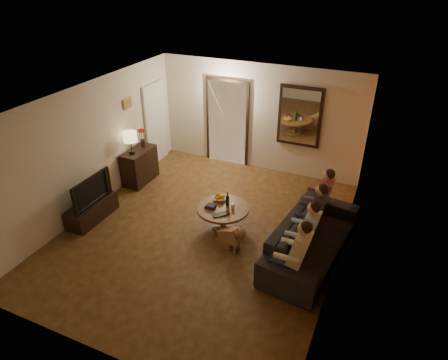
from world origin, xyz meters
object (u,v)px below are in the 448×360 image
at_px(person_d, 319,201).
at_px(sofa, 313,239).
at_px(wine_bottle, 228,199).
at_px(person_c, 312,217).
at_px(tv, 88,190).
at_px(person_a, 294,258).
at_px(dresser, 140,166).
at_px(person_b, 304,236).
at_px(coffee_table, 223,217).
at_px(table_lamp, 131,143).
at_px(bowl, 219,199).
at_px(laptop, 222,216).
at_px(dog, 230,235).
at_px(tv_stand, 92,211).

bearing_deg(person_d, sofa, -83.66).
bearing_deg(wine_bottle, person_c, 1.53).
xyz_separation_m(tv, person_a, (4.22, -0.25, -0.08)).
xyz_separation_m(dresser, person_a, (4.22, -1.96, 0.20)).
relative_size(person_b, coffee_table, 1.19).
xyz_separation_m(dresser, table_lamp, (0.00, -0.22, 0.67)).
distance_m(sofa, bowl, 2.00).
bearing_deg(dresser, laptop, -24.13).
bearing_deg(bowl, coffee_table, -50.71).
distance_m(tv, dog, 2.96).
bearing_deg(coffee_table, wine_bottle, 63.43).
height_order(dresser, tv, tv).
height_order(person_b, person_d, same).
height_order(sofa, wine_bottle, wine_bottle).
relative_size(dresser, sofa, 0.36).
bearing_deg(tv, coffee_table, -72.28).
height_order(person_b, laptop, person_b).
bearing_deg(tv_stand, tv, 0.00).
distance_m(person_d, bowl, 1.94).
height_order(table_lamp, laptop, table_lamp).
bearing_deg(wine_bottle, dresser, 162.79).
relative_size(tv_stand, sofa, 0.45).
bearing_deg(laptop, person_a, -70.55).
height_order(person_a, person_d, same).
bearing_deg(person_b, dresser, 162.15).
height_order(dresser, wine_bottle, dresser).
xyz_separation_m(sofa, person_d, (-0.10, 0.90, 0.23)).
bearing_deg(table_lamp, wine_bottle, -12.67).
relative_size(table_lamp, laptop, 1.64).
bearing_deg(tv_stand, person_a, -3.33).
xyz_separation_m(person_d, laptop, (-1.58, -1.02, -0.14)).
height_order(sofa, coffee_table, sofa).
relative_size(person_a, bowl, 4.63).
distance_m(wine_bottle, laptop, 0.41).
height_order(person_c, laptop, person_c).
xyz_separation_m(dresser, sofa, (4.32, -1.06, -0.03)).
relative_size(person_c, wine_bottle, 3.87).
bearing_deg(dresser, person_c, -10.19).
height_order(tv, wine_bottle, tv).
distance_m(tv, sofa, 4.38).
height_order(person_b, bowl, person_b).
bearing_deg(tv_stand, dog, 5.23).
relative_size(bowl, laptop, 0.79).
xyz_separation_m(tv_stand, tv, (0.00, 0.00, 0.49)).
bearing_deg(wine_bottle, tv, -160.61).
bearing_deg(person_b, person_a, -90.00).
relative_size(sofa, bowl, 9.76).
xyz_separation_m(table_lamp, sofa, (4.32, -0.84, -0.70)).
xyz_separation_m(coffee_table, bowl, (-0.18, 0.22, 0.26)).
xyz_separation_m(table_lamp, laptop, (2.64, -0.96, -0.61)).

